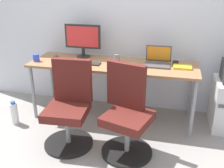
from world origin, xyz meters
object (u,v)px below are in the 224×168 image
Objects in this scene: office_chair_right at (127,115)px; desktop_monitor at (83,38)px; open_laptop at (158,60)px; coffee_mug at (36,58)px; office_chair_left at (69,108)px; water_bottle_on_floor at (14,113)px.

desktop_monitor is (-0.76, 0.87, 0.57)m from office_chair_right.
open_laptop is at bearing -6.40° from desktop_monitor.
desktop_monitor is 5.22× the size of coffee_mug.
office_chair_right is at bearing -0.24° from office_chair_left.
office_chair_right is 3.03× the size of water_bottle_on_floor.
desktop_monitor reaches higher than coffee_mug.
water_bottle_on_floor is 1.29m from desktop_monitor.
office_chair_right reaches higher than water_bottle_on_floor.
desktop_monitor is at bearing 98.21° from office_chair_left.
office_chair_right is (0.63, -0.00, 0.00)m from office_chair_left.
coffee_mug is at bearing 60.95° from water_bottle_on_floor.
open_laptop is (0.23, 0.76, 0.37)m from office_chair_right.
desktop_monitor is at bearing 173.60° from open_laptop.
coffee_mug is (-0.52, -0.32, -0.20)m from desktop_monitor.
coffee_mug is (-0.64, 0.55, 0.36)m from office_chair_left.
water_bottle_on_floor is at bearing -136.74° from desktop_monitor.
coffee_mug reaches higher than water_bottle_on_floor.
office_chair_left is 3.03× the size of water_bottle_on_floor.
desktop_monitor is (0.71, 0.67, 0.84)m from water_bottle_on_floor.
office_chair_left is 1.96× the size of desktop_monitor.
office_chair_left is 1.00× the size of office_chair_right.
coffee_mug is at bearing -148.03° from desktop_monitor.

